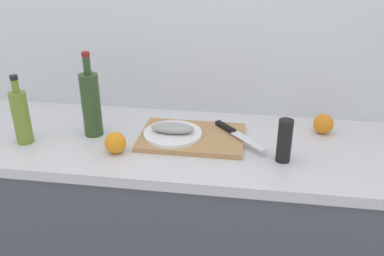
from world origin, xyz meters
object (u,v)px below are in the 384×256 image
Objects in this scene: cutting_board at (192,137)px; white_plate at (173,134)px; wine_bottle at (91,103)px; olive_oil_bottle at (21,116)px; fish_fillet at (173,128)px; pepper_mill at (284,141)px; chef_knife at (234,132)px.

white_plate is at bearing -167.83° from cutting_board.
white_plate is 0.34m from wine_bottle.
cutting_board is 1.50× the size of olive_oil_bottle.
white_plate is (-0.07, -0.02, 0.02)m from cutting_board.
olive_oil_bottle is (-0.57, -0.10, 0.06)m from fish_fillet.
olive_oil_bottle is 1.71× the size of pepper_mill.
fish_fillet is 0.58m from olive_oil_bottle.
white_plate is at bearing 10.01° from olive_oil_bottle.
cutting_board is 0.42m from wine_bottle.
white_plate is at bearing -120.43° from chef_knife.
olive_oil_bottle reaches higher than pepper_mill.
wine_bottle is (-0.33, 0.01, 0.08)m from fish_fillet.
pepper_mill is at bearing -13.55° from fish_fillet.
chef_knife is 0.24m from pepper_mill.
olive_oil_bottle reaches higher than cutting_board.
fish_fillet is 0.34m from wine_bottle.
pepper_mill reaches higher than cutting_board.
white_plate is 1.33× the size of fish_fillet.
fish_fillet is 0.63× the size of olive_oil_bottle.
olive_oil_bottle reaches higher than fish_fillet.
fish_fillet is at bearing 10.01° from olive_oil_bottle.
fish_fillet is at bearing 0.00° from white_plate.
pepper_mill is (0.42, -0.10, 0.05)m from white_plate.
pepper_mill is (0.18, -0.15, 0.05)m from chef_knife.
pepper_mill is (0.42, -0.10, 0.03)m from fish_fillet.
chef_knife is (0.23, 0.05, -0.02)m from fish_fillet.
chef_knife is at bearing 10.92° from cutting_board.
chef_knife reaches higher than cutting_board.
pepper_mill is at bearing -13.55° from white_plate.
chef_knife is 0.82m from olive_oil_bottle.
white_plate is 0.03m from fish_fillet.
white_plate is 0.84× the size of olive_oil_bottle.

